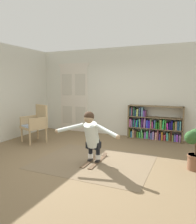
% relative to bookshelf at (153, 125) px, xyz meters
% --- Properties ---
extents(ground_plane, '(7.20, 7.20, 0.00)m').
position_rel_bookshelf_xyz_m(ground_plane, '(-1.12, -2.39, -0.44)').
color(ground_plane, brown).
extents(back_wall, '(6.00, 0.10, 2.90)m').
position_rel_bookshelf_xyz_m(back_wall, '(-1.12, 0.21, 1.01)').
color(back_wall, beige).
rests_on(back_wall, ground).
extents(side_wall_left, '(0.10, 6.00, 2.90)m').
position_rel_bookshelf_xyz_m(side_wall_left, '(-4.12, -1.99, 1.01)').
color(side_wall_left, beige).
rests_on(side_wall_left, ground).
extents(double_door, '(1.22, 0.05, 2.45)m').
position_rel_bookshelf_xyz_m(double_door, '(-2.88, 0.15, 0.79)').
color(double_door, beige).
rests_on(double_door, ground).
extents(rug, '(2.48, 1.96, 0.01)m').
position_rel_bookshelf_xyz_m(rug, '(-0.87, -2.48, -0.44)').
color(rug, brown).
rests_on(rug, ground).
extents(bookshelf, '(1.65, 0.30, 1.05)m').
position_rel_bookshelf_xyz_m(bookshelf, '(0.00, 0.00, 0.00)').
color(bookshelf, brown).
rests_on(bookshelf, ground).
extents(wicker_chair, '(0.79, 0.79, 1.10)m').
position_rel_bookshelf_xyz_m(wicker_chair, '(-3.15, -1.64, 0.14)').
color(wicker_chair, tan).
rests_on(wicker_chair, ground).
extents(potted_plant, '(0.42, 0.47, 0.82)m').
position_rel_bookshelf_xyz_m(potted_plant, '(1.16, -2.04, 0.08)').
color(potted_plant, brown).
rests_on(potted_plant, ground).
extents(skis_pair, '(0.29, 0.94, 0.07)m').
position_rel_bookshelf_xyz_m(skis_pair, '(-0.87, -2.45, -0.42)').
color(skis_pair, brown).
rests_on(skis_pair, rug).
extents(person_skier, '(1.43, 0.58, 1.08)m').
position_rel_bookshelf_xyz_m(person_skier, '(-0.86, -2.63, 0.22)').
color(person_skier, white).
rests_on(person_skier, skis_pair).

